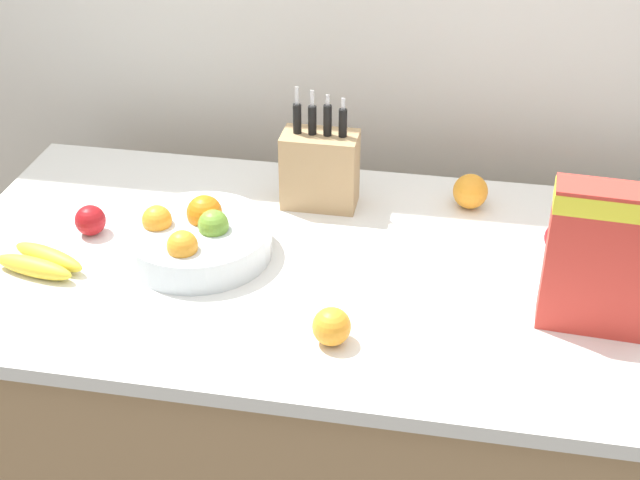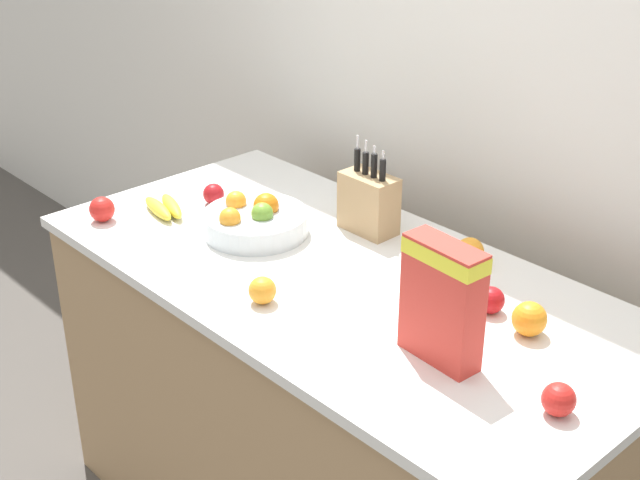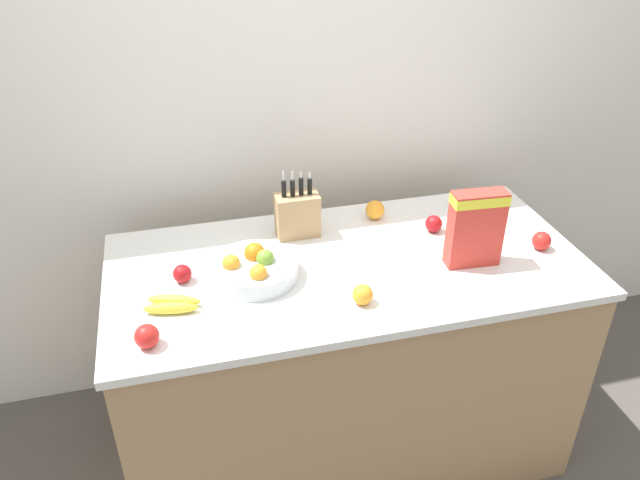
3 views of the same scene
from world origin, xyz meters
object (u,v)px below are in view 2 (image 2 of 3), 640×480
object	(u,v)px
apple_rear	(102,209)
fruit_bowl	(255,221)
cereal_box	(442,297)
apple_front	(559,399)
apple_near_bananas	(214,194)
banana_bunch	(165,207)
knife_block	(369,202)
orange_back_center	(262,290)
apple_leftmost	(491,300)
orange_front_center	(529,319)
orange_front_right	(470,252)

from	to	relation	value
apple_rear	fruit_bowl	bearing A→B (deg)	36.97
cereal_box	apple_front	distance (m)	0.32
apple_near_bananas	banana_bunch	bearing A→B (deg)	-105.88
knife_block	banana_bunch	bearing A→B (deg)	-143.79
apple_rear	orange_back_center	world-z (taller)	apple_rear
apple_leftmost	orange_front_center	distance (m)	0.12
apple_rear	cereal_box	bearing A→B (deg)	8.85
knife_block	apple_leftmost	world-z (taller)	knife_block
apple_near_bananas	orange_back_center	size ratio (longest dim) A/B	0.94
apple_leftmost	banana_bunch	bearing A→B (deg)	-165.89
cereal_box	orange_back_center	bearing A→B (deg)	-159.93
fruit_bowl	apple_near_bananas	distance (m)	0.25
cereal_box	fruit_bowl	size ratio (longest dim) A/B	0.95
banana_bunch	orange_front_right	distance (m)	0.91
knife_block	orange_front_center	xyz separation A→B (m)	(0.64, -0.12, -0.05)
banana_bunch	apple_rear	bearing A→B (deg)	-116.07
orange_front_right	orange_front_center	distance (m)	0.35
fruit_bowl	orange_front_right	distance (m)	0.61
apple_front	apple_near_bananas	distance (m)	1.30
orange_back_center	orange_front_right	bearing A→B (deg)	67.42
apple_rear	orange_front_center	world-z (taller)	orange_front_center
orange_front_right	orange_front_center	xyz separation A→B (m)	(0.31, -0.17, 0.00)
apple_leftmost	orange_front_center	world-z (taller)	orange_front_center
orange_back_center	orange_front_center	xyz separation A→B (m)	(0.53, 0.36, 0.01)
apple_rear	orange_back_center	size ratio (longest dim) A/B	1.08
apple_rear	apple_leftmost	world-z (taller)	apple_rear
banana_bunch	apple_rear	size ratio (longest dim) A/B	2.58
apple_rear	apple_near_bananas	xyz separation A→B (m)	(0.12, 0.31, -0.00)
fruit_bowl	banana_bunch	bearing A→B (deg)	-158.55
banana_bunch	apple_near_bananas	distance (m)	0.15
banana_bunch	apple_rear	world-z (taller)	apple_rear
banana_bunch	apple_front	world-z (taller)	apple_front
apple_front	orange_front_center	bearing A→B (deg)	136.60
apple_rear	apple_near_bananas	bearing A→B (deg)	68.61
knife_block	cereal_box	size ratio (longest dim) A/B	0.97
orange_front_right	knife_block	bearing A→B (deg)	-171.92
banana_bunch	apple_leftmost	distance (m)	1.04
knife_block	apple_rear	bearing A→B (deg)	-137.53
fruit_bowl	apple_leftmost	bearing A→B (deg)	11.04
cereal_box	fruit_bowl	bearing A→B (deg)	176.20
orange_front_right	apple_near_bananas	bearing A→B (deg)	-161.63
apple_near_bananas	apple_rear	bearing A→B (deg)	-111.39
knife_block	orange_front_center	world-z (taller)	knife_block
fruit_bowl	apple_rear	bearing A→B (deg)	-143.03
cereal_box	apple_front	bearing A→B (deg)	8.00
orange_front_center	knife_block	bearing A→B (deg)	169.16
apple_leftmost	apple_front	xyz separation A→B (m)	(0.33, -0.22, 0.00)
cereal_box	apple_near_bananas	xyz separation A→B (m)	(-1.01, 0.14, -0.12)
apple_near_bananas	orange_back_center	world-z (taller)	orange_back_center
apple_rear	apple_leftmost	bearing A→B (deg)	20.95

